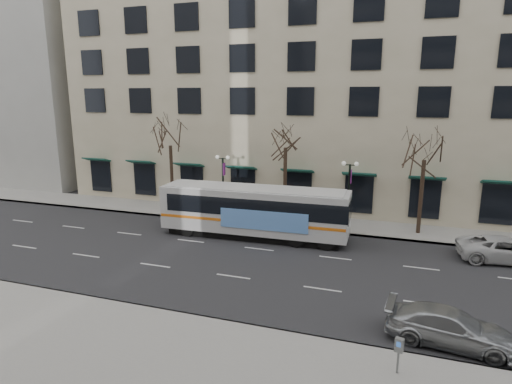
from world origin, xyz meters
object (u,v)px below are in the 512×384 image
at_px(tree_far_right, 425,146).
at_px(lamp_post_left, 223,183).
at_px(lamp_post_right, 349,192).
at_px(city_bus, 255,210).
at_px(silver_car, 450,327).
at_px(tree_far_mid, 286,135).
at_px(tree_far_left, 170,134).
at_px(pay_station, 399,348).
at_px(white_pickup, 505,250).

bearing_deg(tree_far_right, lamp_post_left, -177.71).
bearing_deg(lamp_post_left, lamp_post_right, 0.00).
distance_m(city_bus, silver_car, 15.65).
height_order(tree_far_mid, lamp_post_left, tree_far_mid).
bearing_deg(city_bus, tree_far_left, 152.99).
relative_size(city_bus, pay_station, 9.75).
relative_size(lamp_post_right, silver_car, 1.04).
height_order(tree_far_left, tree_far_right, tree_far_left).
height_order(city_bus, pay_station, city_bus).
bearing_deg(tree_far_right, tree_far_mid, 180.00).
bearing_deg(tree_far_left, tree_far_right, 0.00).
xyz_separation_m(lamp_post_left, silver_car, (15.74, -13.84, -2.21)).
relative_size(lamp_post_right, pay_station, 3.79).
bearing_deg(white_pickup, tree_far_right, 45.67).
height_order(tree_far_right, lamp_post_right, tree_far_right).
height_order(tree_far_mid, silver_car, tree_far_mid).
distance_m(tree_far_mid, silver_car, 19.03).
relative_size(lamp_post_left, silver_car, 1.04).
relative_size(tree_far_right, pay_station, 5.87).
distance_m(silver_car, pay_station, 3.51).
bearing_deg(tree_far_mid, pay_station, -63.13).
bearing_deg(city_bus, tree_far_right, 19.05).
bearing_deg(city_bus, lamp_post_right, 29.03).
xyz_separation_m(tree_far_left, silver_car, (20.74, -14.44, -5.97)).
relative_size(white_pickup, pay_station, 3.95).
relative_size(city_bus, white_pickup, 2.47).
height_order(tree_far_left, tree_far_mid, tree_far_mid).
bearing_deg(pay_station, tree_far_left, 152.47).
bearing_deg(lamp_post_right, tree_far_left, 177.71).
bearing_deg(city_bus, lamp_post_left, 135.76).
xyz_separation_m(white_pickup, pay_station, (-6.05, -13.57, 0.39)).
bearing_deg(tree_far_right, city_bus, -159.10).
height_order(silver_car, white_pickup, white_pickup).
distance_m(tree_far_right, lamp_post_right, 6.11).
height_order(white_pickup, pay_station, pay_station).
bearing_deg(pay_station, tree_far_mid, 132.03).
xyz_separation_m(tree_far_right, pay_station, (-1.22, -17.32, -5.28)).
relative_size(tree_far_right, white_pickup, 1.49).
bearing_deg(tree_far_mid, white_pickup, -14.19).
height_order(lamp_post_left, white_pickup, lamp_post_left).
bearing_deg(silver_car, city_bus, 54.90).
relative_size(tree_far_mid, city_bus, 0.64).
relative_size(tree_far_left, tree_far_right, 1.03).
distance_m(tree_far_mid, city_bus, 6.57).
distance_m(tree_far_left, silver_car, 25.97).
bearing_deg(tree_far_left, pay_station, -42.69).
distance_m(tree_far_left, white_pickup, 25.80).
xyz_separation_m(lamp_post_right, pay_station, (3.77, -16.72, -1.80)).
distance_m(lamp_post_left, city_bus, 5.45).
distance_m(lamp_post_left, pay_station, 21.73).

